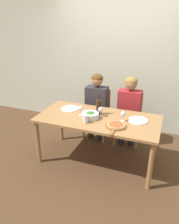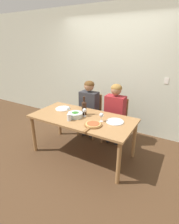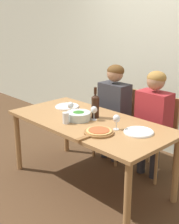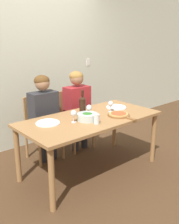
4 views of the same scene
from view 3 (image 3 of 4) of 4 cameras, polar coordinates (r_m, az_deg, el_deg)
The scene contains 16 objects.
ground_plane at distance 3.57m, azimuth -0.02°, elevation -12.91°, with size 40.00×40.00×0.00m, color #4C331E.
back_wall at distance 4.16m, azimuth 13.81°, elevation 10.75°, with size 10.00×0.06×2.70m.
dining_table at distance 3.28m, azimuth -0.02°, elevation -2.91°, with size 1.80×0.87×0.74m.
chair_left at distance 4.05m, azimuth 5.36°, elevation -1.52°, with size 0.42×0.42×0.91m.
chair_right at distance 3.72m, azimuth 12.25°, elevation -3.66°, with size 0.42×0.42×0.91m.
person_woman at distance 3.89m, azimuth 4.40°, elevation 1.52°, with size 0.47×0.51×1.22m.
person_man at distance 3.55m, azimuth 11.51°, elevation -0.43°, with size 0.47×0.51×1.22m.
wine_bottle at distance 3.31m, azimuth 1.06°, elevation 1.21°, with size 0.08×0.08×0.33m.
broccoli_bowl at distance 3.27m, azimuth -1.99°, elevation -0.69°, with size 0.25×0.25×0.09m.
dinner_plate_left at distance 3.73m, azimuth -4.11°, elevation 1.04°, with size 0.28×0.28×0.02m.
dinner_plate_right at distance 2.97m, azimuth 8.98°, elevation -3.60°, with size 0.28×0.28×0.02m.
pizza_on_board at distance 2.91m, azimuth 1.61°, elevation -3.68°, with size 0.28×0.42×0.04m.
wine_glass_left at distance 3.41m, azimuth -3.49°, elevation 1.12°, with size 0.07×0.07×0.15m.
wine_glass_right at distance 2.99m, azimuth 4.95°, elevation -1.33°, with size 0.07×0.07×0.15m.
wine_glass_centre at distance 3.24m, azimuth 0.83°, elevation 0.28°, with size 0.07×0.07×0.15m.
water_tumbler at distance 3.17m, azimuth -4.36°, elevation -1.10°, with size 0.07×0.07×0.12m.
Camera 3 is at (2.21, -2.13, 1.83)m, focal length 50.00 mm.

